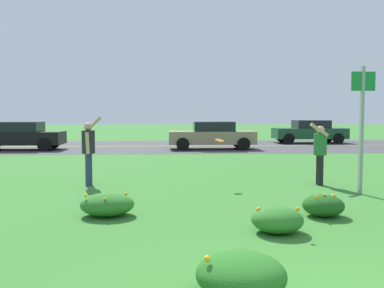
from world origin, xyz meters
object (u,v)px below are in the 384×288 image
at_px(sign_post_near_path, 362,118).
at_px(frisbee_orange, 220,141).
at_px(car_tan_center_right, 212,135).
at_px(person_thrower_dark_shirt, 89,148).
at_px(car_black_rightmost, 19,136).
at_px(person_catcher_green_shirt, 320,150).
at_px(car_dark_green_center_left, 310,131).

height_order(sign_post_near_path, frisbee_orange, sign_post_near_path).
bearing_deg(sign_post_near_path, car_tan_center_right, 99.73).
bearing_deg(car_tan_center_right, person_thrower_dark_shirt, -110.78).
bearing_deg(person_thrower_dark_shirt, frisbee_orange, -5.74).
xyz_separation_m(frisbee_orange, car_black_rightmost, (-9.05, 11.79, -0.45)).
xyz_separation_m(person_thrower_dark_shirt, person_catcher_green_shirt, (6.05, -0.27, -0.06)).
bearing_deg(car_dark_green_center_left, car_tan_center_right, -146.05).
distance_m(person_catcher_green_shirt, car_tan_center_right, 11.84).
bearing_deg(person_catcher_green_shirt, frisbee_orange, -178.37).
bearing_deg(person_thrower_dark_shirt, sign_post_near_path, -13.36).
relative_size(person_thrower_dark_shirt, car_black_rightmost, 0.40).
xyz_separation_m(person_thrower_dark_shirt, car_tan_center_right, (4.35, 11.45, -0.25)).
bearing_deg(sign_post_near_path, person_catcher_green_shirt, 111.97).
relative_size(sign_post_near_path, car_black_rightmost, 0.66).
bearing_deg(sign_post_near_path, car_black_rightmost, 133.21).
xyz_separation_m(person_thrower_dark_shirt, frisbee_orange, (3.40, -0.34, 0.20)).
relative_size(person_catcher_green_shirt, car_black_rightmost, 0.37).
xyz_separation_m(sign_post_near_path, car_black_rightmost, (-12.22, 13.01, -1.05)).
distance_m(car_dark_green_center_left, car_tan_center_right, 8.03).
bearing_deg(car_dark_green_center_left, frisbee_orange, -115.06).
bearing_deg(frisbee_orange, person_thrower_dark_shirt, 174.26).
xyz_separation_m(frisbee_orange, car_dark_green_center_left, (7.61, 16.28, -0.45)).
relative_size(car_dark_green_center_left, car_tan_center_right, 1.00).
distance_m(car_tan_center_right, car_black_rightmost, 9.99).
xyz_separation_m(car_dark_green_center_left, car_tan_center_right, (-6.66, -4.49, 0.00)).
distance_m(person_thrower_dark_shirt, frisbee_orange, 3.42).
bearing_deg(car_dark_green_center_left, car_black_rightmost, -164.93).
height_order(person_thrower_dark_shirt, car_tan_center_right, person_thrower_dark_shirt).
height_order(person_thrower_dark_shirt, frisbee_orange, person_thrower_dark_shirt).
bearing_deg(person_thrower_dark_shirt, person_catcher_green_shirt, -2.51).
relative_size(person_thrower_dark_shirt, frisbee_orange, 7.57).
relative_size(frisbee_orange, car_black_rightmost, 0.05).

